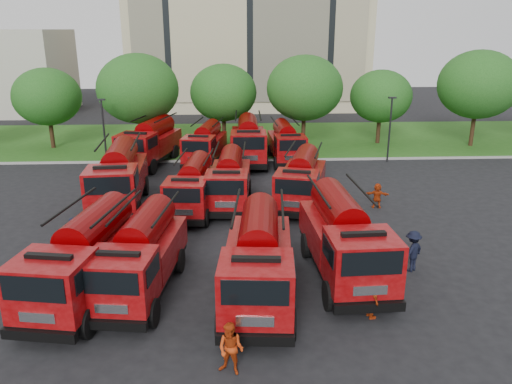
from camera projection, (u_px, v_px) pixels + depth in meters
ground at (241, 260)px, 22.77m from camera, size 140.00×140.00×0.00m
lawn at (235, 139)px, 47.43m from camera, size 70.00×16.00×0.12m
curb at (236, 160)px, 39.73m from camera, size 70.00×0.30×0.14m
apartment_building at (248, 9)px, 64.47m from camera, size 30.00×14.18×25.00m
tree_1 at (47, 97)px, 42.43m from camera, size 5.71×5.71×6.98m
tree_2 at (138, 89)px, 41.13m from camera, size 6.72×6.72×8.22m
tree_3 at (223, 93)px, 44.04m from camera, size 5.88×5.88×7.19m
tree_4 at (305, 88)px, 42.78m from camera, size 6.55×6.55×8.01m
tree_5 at (381, 96)px, 44.32m from camera, size 5.46×5.46×6.68m
tree_6 at (479, 85)px, 42.92m from camera, size 6.89×6.89×8.42m
lamp_post_0 at (104, 128)px, 37.72m from camera, size 0.60×0.25×5.11m
lamp_post_1 at (390, 126)px, 38.75m from camera, size 0.60×0.25×5.11m
fire_truck_0 at (85, 258)px, 19.20m from camera, size 3.69×7.58×3.31m
fire_truck_1 at (140, 255)px, 19.65m from camera, size 3.21×7.07×3.10m
fire_truck_2 at (258, 260)px, 19.01m from camera, size 3.14×7.47×3.32m
fire_truck_3 at (344, 238)px, 20.89m from camera, size 3.00×7.56×3.39m
fire_truck_4 at (119, 177)px, 29.25m from camera, size 3.30×7.98×3.55m
fire_truck_5 at (193, 187)px, 28.44m from camera, size 2.87×6.65×2.94m
fire_truck_6 at (229, 180)px, 29.53m from camera, size 2.80×6.87×3.07m
fire_truck_7 at (301, 180)px, 29.50m from camera, size 4.01×7.17×3.10m
fire_truck_8 at (150, 143)px, 38.41m from camera, size 4.33×7.89×3.41m
fire_truck_9 at (205, 144)px, 38.74m from camera, size 3.39×6.94×3.02m
fire_truck_10 at (248, 141)px, 38.92m from camera, size 2.93×7.64×3.45m
fire_truck_11 at (286, 143)px, 39.20m from camera, size 2.64×6.68×3.00m
firefighter_0 at (258, 316)px, 18.36m from camera, size 0.74×0.61×1.80m
firefighter_1 at (231, 373)px, 15.31m from camera, size 0.95×0.75×1.71m
firefighter_2 at (370, 318)px, 18.23m from camera, size 0.69×0.99×1.54m
firefighter_3 at (410, 270)px, 21.80m from camera, size 1.33×1.21×1.85m
firefighter_4 at (76, 248)px, 24.06m from camera, size 0.79×0.90×1.56m
firefighter_5 at (376, 208)px, 29.46m from camera, size 1.49×0.90×1.50m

